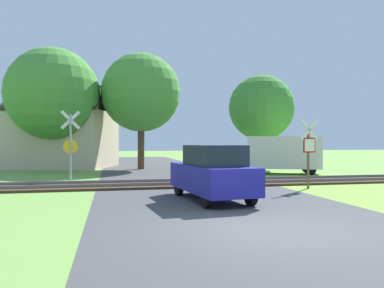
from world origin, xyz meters
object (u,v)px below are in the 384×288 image
object	(u,v)px
tree_left	(53,94)
parked_car	(212,173)
tree_right	(261,108)
stop_sign_near	(309,149)
tree_center	(141,93)
crossing_sign_far	(71,143)
mail_truck	(281,153)
house	(65,138)

from	to	relation	value
tree_left	parked_car	xyz separation A→B (m)	(7.03, -15.08, -4.26)
tree_right	stop_sign_near	bearing A→B (deg)	-104.06
stop_sign_near	tree_center	bearing A→B (deg)	-76.57
tree_left	tree_right	world-z (taller)	tree_left
crossing_sign_far	mail_truck	distance (m)	12.13
house	mail_truck	world-z (taller)	house
crossing_sign_far	tree_right	world-z (taller)	tree_right
crossing_sign_far	tree_right	distance (m)	15.08
mail_truck	parked_car	distance (m)	11.37
house	tree_left	distance (m)	4.11
crossing_sign_far	tree_right	bearing A→B (deg)	22.21
stop_sign_near	tree_right	world-z (taller)	tree_right
stop_sign_near	mail_truck	distance (m)	7.37
house	tree_left	world-z (taller)	tree_left
stop_sign_near	tree_center	xyz separation A→B (m)	(-5.72, 12.80, 3.77)
house	tree_center	distance (m)	7.01
crossing_sign_far	parked_car	xyz separation A→B (m)	(5.00, -6.30, -0.97)
tree_right	parked_car	size ratio (longest dim) A/B	1.64
crossing_sign_far	tree_center	xyz separation A→B (m)	(3.89, 8.59, 3.52)
tree_center	parked_car	world-z (taller)	tree_center
stop_sign_near	mail_truck	bearing A→B (deg)	-117.74
crossing_sign_far	mail_truck	xyz separation A→B (m)	(11.78, 2.83, -0.63)
crossing_sign_far	mail_truck	bearing A→B (deg)	3.92
house	parked_car	bearing A→B (deg)	-53.36
stop_sign_near	parked_car	xyz separation A→B (m)	(-4.61, -2.09, -0.73)
tree_center	tree_right	distance (m)	8.82
stop_sign_near	tree_center	world-z (taller)	tree_center
crossing_sign_far	mail_truck	world-z (taller)	crossing_sign_far
mail_truck	parked_car	world-z (taller)	mail_truck
tree_right	crossing_sign_far	bearing A→B (deg)	-148.20
house	tree_center	xyz separation A→B (m)	(5.47, -3.07, 3.14)
house	parked_car	size ratio (longest dim) A/B	2.04
house	tree_left	size ratio (longest dim) A/B	1.02
parked_car	tree_center	bearing A→B (deg)	87.62
house	tree_right	distance (m)	14.87
tree_left	mail_truck	world-z (taller)	tree_left
crossing_sign_far	mail_truck	size ratio (longest dim) A/B	0.64
mail_truck	tree_left	bearing A→B (deg)	90.55
tree_center	parked_car	bearing A→B (deg)	-85.74
tree_right	parked_car	bearing A→B (deg)	-118.36
stop_sign_near	tree_left	xyz separation A→B (m)	(-11.64, 13.00, 3.54)
stop_sign_near	house	distance (m)	19.43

